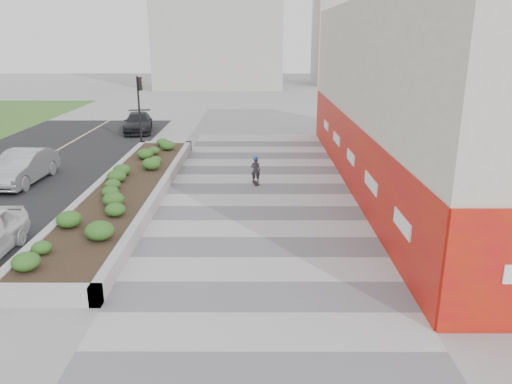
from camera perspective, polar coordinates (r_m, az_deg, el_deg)
ground at (r=14.51m, az=0.52°, el=-9.15°), size 160.00×160.00×0.00m
walkway at (r=17.24m, az=0.46°, el=-4.68°), size 8.00×36.00×0.01m
building at (r=23.21m, az=18.20°, el=10.34°), size 6.04×24.08×8.00m
planter at (r=21.57m, az=-14.37°, el=0.50°), size 3.00×18.00×0.90m
traffic_signal_near at (r=31.52m, az=-13.14°, el=10.16°), size 0.33×0.28×4.20m
distant_bldg_north_l at (r=68.25m, az=-4.24°, el=20.30°), size 16.00×12.00×20.00m
manhole_cover at (r=17.25m, az=2.13°, el=-4.68°), size 0.44×0.44×0.01m
skateboarder at (r=22.67m, az=-0.05°, el=2.54°), size 0.44×0.75×1.32m
car_silver at (r=25.23m, az=-25.13°, el=2.58°), size 1.80×4.60×1.49m
car_dark at (r=36.44m, az=-13.31°, el=7.74°), size 2.59×4.82×1.33m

